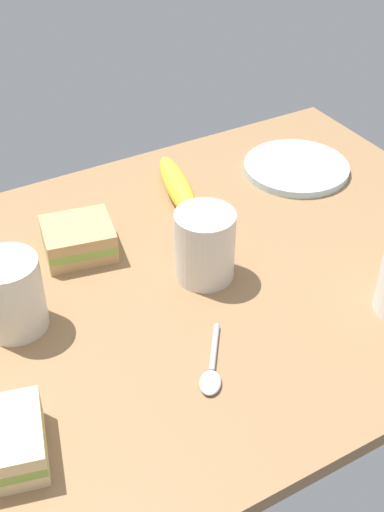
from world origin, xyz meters
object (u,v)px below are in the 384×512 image
Objects in this scene: plate_of_food at (296,168)px; spoon at (212,370)px; coffee_mug_milky at (10,294)px; banana at (178,188)px; coffee_mug_black at (205,244)px; sandwich_side at (79,239)px.

plate_of_food is 46.15cm from spoon.
coffee_mug_milky is 34.09cm from banana.
plate_of_food is at bearing 41.62° from spoon.
plate_of_food is 1.76× the size of spoon.
banana is 36.04cm from spoon.
plate_of_food is 52.71cm from coffee_mug_milky.
coffee_mug_black is at bearing -108.28° from banana.
banana is 1.92× the size of spoon.
banana is (-20.58, 2.55, 1.19)cm from plate_of_food.
sandwich_side is at bearing 38.75° from coffee_mug_milky.
sandwich_side is at bearing -163.93° from banana.
plate_of_food is 39.08cm from sandwich_side.
spoon is at bearing -112.74° from banana.
spoon is at bearing -80.94° from sandwich_side.
banana is at bearing 172.92° from plate_of_food.
sandwich_side is 1.11× the size of spoon.
sandwich_side reaches higher than plate_of_food.
coffee_mug_black is 0.94× the size of sandwich_side.
coffee_mug_milky is 1.02× the size of spoon.
spoon is (16.53, -18.22, -4.59)cm from coffee_mug_milky.
coffee_mug_black is at bearing 62.37° from spoon.
plate_of_food is 20.77cm from banana.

